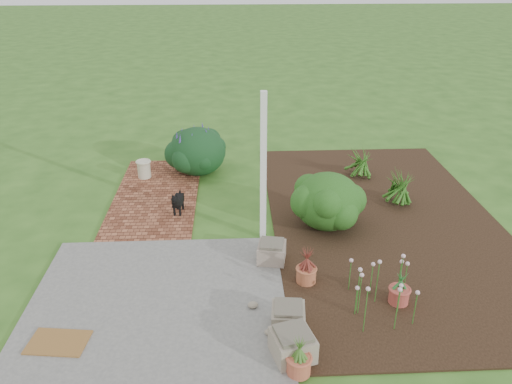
{
  "coord_description": "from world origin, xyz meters",
  "views": [
    {
      "loc": [
        -0.17,
        -7.13,
        4.37
      ],
      "look_at": [
        0.2,
        0.4,
        0.7
      ],
      "focal_mm": 35.0,
      "sensor_mm": 36.0,
      "label": 1
    }
  ],
  "objects_px": {
    "cream_ceramic_urn": "(144,169)",
    "evergreen_shrub": "(328,200)",
    "stone_trough_near": "(293,345)",
    "black_dog": "(178,201)"
  },
  "relations": [
    {
      "from": "stone_trough_near",
      "to": "cream_ceramic_urn",
      "type": "bearing_deg",
      "value": 115.61
    },
    {
      "from": "cream_ceramic_urn",
      "to": "evergreen_shrub",
      "type": "height_order",
      "value": "evergreen_shrub"
    },
    {
      "from": "black_dog",
      "to": "cream_ceramic_urn",
      "type": "relative_size",
      "value": 1.39
    },
    {
      "from": "evergreen_shrub",
      "to": "black_dog",
      "type": "bearing_deg",
      "value": 168.55
    },
    {
      "from": "stone_trough_near",
      "to": "evergreen_shrub",
      "type": "bearing_deg",
      "value": 72.89
    },
    {
      "from": "black_dog",
      "to": "cream_ceramic_urn",
      "type": "height_order",
      "value": "black_dog"
    },
    {
      "from": "stone_trough_near",
      "to": "evergreen_shrub",
      "type": "relative_size",
      "value": 0.4
    },
    {
      "from": "stone_trough_near",
      "to": "cream_ceramic_urn",
      "type": "xyz_separation_m",
      "value": [
        -2.53,
        5.28,
        0.03
      ]
    },
    {
      "from": "cream_ceramic_urn",
      "to": "evergreen_shrub",
      "type": "distance_m",
      "value": 4.12
    },
    {
      "from": "black_dog",
      "to": "cream_ceramic_urn",
      "type": "xyz_separation_m",
      "value": [
        -0.86,
        1.66,
        -0.08
      ]
    }
  ]
}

